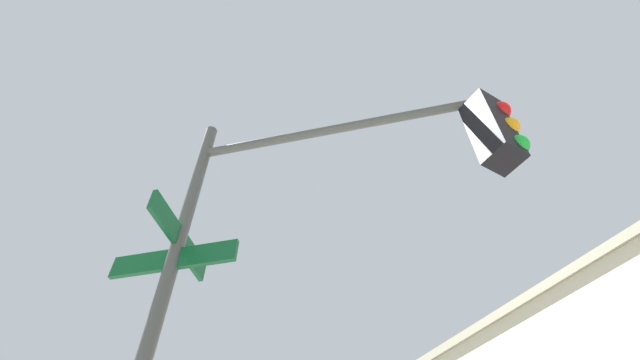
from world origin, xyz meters
name	(u,v)px	position (x,y,z in m)	size (l,w,h in m)	color
traffic_signal_near	(331,212)	(-6.35, -6.03, 3.58)	(2.51, 2.62, 5.10)	#474C47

